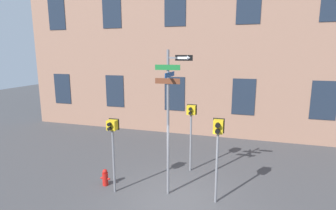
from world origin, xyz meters
TOP-DOWN VIEW (x-y plane):
  - ground_plane at (0.00, 0.00)m, footprint 60.00×60.00m
  - building_facade at (0.00, 7.59)m, footprint 24.00×0.63m
  - street_sign_pole at (-0.29, 0.32)m, footprint 1.22×1.04m
  - pedestrian_signal_left at (-2.20, -0.10)m, footprint 0.38×0.40m
  - pedestrian_signal_right at (1.32, 0.24)m, footprint 0.36×0.40m
  - pedestrian_signal_across at (0.03, 2.37)m, footprint 0.40×0.40m
  - fire_hydrant at (-2.76, 0.22)m, footprint 0.37×0.21m

SIDE VIEW (x-z plane):
  - ground_plane at x=0.00m, z-range 0.00..0.00m
  - fire_hydrant at x=-2.76m, z-range -0.01..0.62m
  - pedestrian_signal_left at x=-2.20m, z-range 0.74..3.40m
  - pedestrian_signal_across at x=0.03m, z-range 0.81..3.63m
  - pedestrian_signal_right at x=1.32m, z-range 0.80..3.65m
  - street_sign_pole at x=-0.29m, z-range 0.50..5.48m
  - building_facade at x=0.00m, z-range 0.00..14.81m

